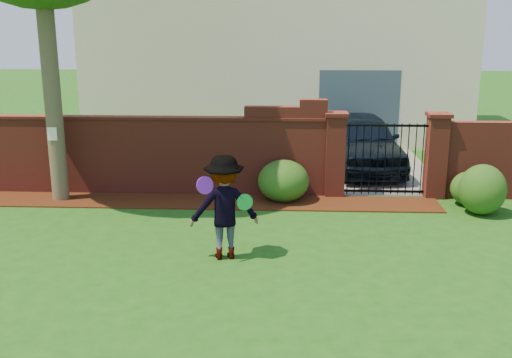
{
  "coord_description": "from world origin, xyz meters",
  "views": [
    {
      "loc": [
        1.26,
        -8.92,
        3.78
      ],
      "look_at": [
        0.78,
        1.4,
        1.05
      ],
      "focal_mm": 41.86,
      "sensor_mm": 36.0,
      "label": 1
    }
  ],
  "objects_px": {
    "frisbee_purple": "(205,185)",
    "frisbee_green": "(245,202)",
    "car": "(363,143)",
    "man": "(224,208)"
  },
  "relations": [
    {
      "from": "car",
      "to": "man",
      "type": "height_order",
      "value": "man"
    },
    {
      "from": "man",
      "to": "frisbee_purple",
      "type": "distance_m",
      "value": 0.6
    },
    {
      "from": "man",
      "to": "frisbee_purple",
      "type": "relative_size",
      "value": 6.15
    },
    {
      "from": "man",
      "to": "frisbee_purple",
      "type": "xyz_separation_m",
      "value": [
        -0.26,
        -0.29,
        0.45
      ]
    },
    {
      "from": "frisbee_green",
      "to": "frisbee_purple",
      "type": "bearing_deg",
      "value": -157.52
    },
    {
      "from": "frisbee_purple",
      "to": "frisbee_green",
      "type": "xyz_separation_m",
      "value": [
        0.6,
        0.25,
        -0.34
      ]
    },
    {
      "from": "man",
      "to": "frisbee_purple",
      "type": "bearing_deg",
      "value": 36.87
    },
    {
      "from": "car",
      "to": "frisbee_green",
      "type": "distance_m",
      "value": 6.71
    },
    {
      "from": "man",
      "to": "frisbee_green",
      "type": "bearing_deg",
      "value": 161.36
    },
    {
      "from": "car",
      "to": "frisbee_purple",
      "type": "xyz_separation_m",
      "value": [
        -3.28,
        -6.4,
        0.58
      ]
    }
  ]
}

